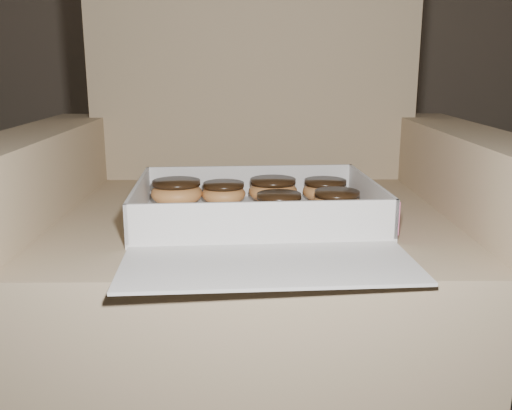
% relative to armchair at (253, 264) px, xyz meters
% --- Properties ---
extents(armchair, '(1.00, 0.84, 1.04)m').
position_rel_armchair_xyz_m(armchair, '(0.00, 0.00, 0.00)').
color(armchair, tan).
rests_on(armchair, floor).
extents(bakery_box, '(0.46, 0.54, 0.07)m').
position_rel_armchair_xyz_m(bakery_box, '(0.01, -0.18, 0.15)').
color(bakery_box, silver).
rests_on(bakery_box, armchair).
extents(donut_a, '(0.09, 0.09, 0.05)m').
position_rel_armchair_xyz_m(donut_a, '(0.15, -0.03, 0.17)').
color(donut_a, '#C18343').
rests_on(donut_a, bakery_box).
extents(donut_b, '(0.10, 0.10, 0.05)m').
position_rel_armchair_xyz_m(donut_b, '(0.04, -0.04, 0.17)').
color(donut_b, '#C18343').
rests_on(donut_b, bakery_box).
extents(donut_c, '(0.09, 0.09, 0.04)m').
position_rel_armchair_xyz_m(donut_c, '(-0.06, -0.05, 0.17)').
color(donut_c, '#C18343').
rests_on(donut_c, bakery_box).
extents(donut_d, '(0.10, 0.10, 0.05)m').
position_rel_armchair_xyz_m(donut_d, '(-0.15, -0.06, 0.17)').
color(donut_d, '#C18343').
rests_on(donut_d, bakery_box).
extents(donut_e, '(0.09, 0.09, 0.05)m').
position_rel_armchair_xyz_m(donut_e, '(0.16, -0.13, 0.17)').
color(donut_e, '#C18343').
rests_on(donut_e, bakery_box).
extents(donut_f, '(0.09, 0.09, 0.04)m').
position_rel_armchair_xyz_m(donut_f, '(0.05, -0.15, 0.17)').
color(donut_f, '#C18343').
rests_on(donut_f, bakery_box).
extents(crumb_a, '(0.01, 0.01, 0.00)m').
position_rel_armchair_xyz_m(crumb_a, '(0.05, -0.19, 0.15)').
color(crumb_a, black).
rests_on(crumb_a, bakery_box).
extents(crumb_b, '(0.01, 0.01, 0.00)m').
position_rel_armchair_xyz_m(crumb_b, '(-0.10, -0.20, 0.15)').
color(crumb_b, black).
rests_on(crumb_b, bakery_box).
extents(crumb_c, '(0.01, 0.01, 0.00)m').
position_rel_armchair_xyz_m(crumb_c, '(0.05, -0.16, 0.15)').
color(crumb_c, black).
rests_on(crumb_c, bakery_box).
extents(crumb_d, '(0.01, 0.01, 0.00)m').
position_rel_armchair_xyz_m(crumb_d, '(0.00, -0.26, 0.15)').
color(crumb_d, black).
rests_on(crumb_d, bakery_box).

